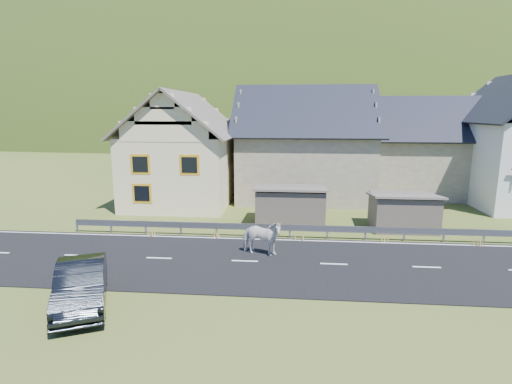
# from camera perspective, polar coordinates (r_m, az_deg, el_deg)

# --- Properties ---
(ground) EXTENTS (160.00, 160.00, 0.00)m
(ground) POSITION_cam_1_polar(r_m,az_deg,el_deg) (18.39, 11.06, -10.18)
(ground) COLOR #384A15
(ground) RESTS_ON ground
(road) EXTENTS (60.00, 7.00, 0.04)m
(road) POSITION_cam_1_polar(r_m,az_deg,el_deg) (18.38, 11.06, -10.13)
(road) COLOR black
(road) RESTS_ON ground
(lane_markings) EXTENTS (60.00, 6.60, 0.01)m
(lane_markings) POSITION_cam_1_polar(r_m,az_deg,el_deg) (18.37, 11.06, -10.05)
(lane_markings) COLOR silver
(lane_markings) RESTS_ON road
(guardrail) EXTENTS (28.10, 0.09, 0.75)m
(guardrail) POSITION_cam_1_polar(r_m,az_deg,el_deg) (21.68, 10.16, -5.23)
(guardrail) COLOR #93969B
(guardrail) RESTS_ON ground
(shed_left) EXTENTS (4.30, 3.30, 2.40)m
(shed_left) POSITION_cam_1_polar(r_m,az_deg,el_deg) (24.18, 4.93, -2.03)
(shed_left) COLOR #65584C
(shed_left) RESTS_ON ground
(shed_right) EXTENTS (3.80, 2.90, 2.20)m
(shed_right) POSITION_cam_1_polar(r_m,az_deg,el_deg) (24.57, 20.27, -2.73)
(shed_right) COLOR #65584C
(shed_right) RESTS_ON ground
(house_cream) EXTENTS (7.80, 9.80, 8.30)m
(house_cream) POSITION_cam_1_polar(r_m,az_deg,el_deg) (30.21, -10.35, 6.78)
(house_cream) COLOR beige
(house_cream) RESTS_ON ground
(house_stone_a) EXTENTS (10.80, 9.80, 8.90)m
(house_stone_a) POSITION_cam_1_polar(r_m,az_deg,el_deg) (32.10, 6.95, 7.64)
(house_stone_a) COLOR tan
(house_stone_a) RESTS_ON ground
(house_stone_b) EXTENTS (9.80, 8.80, 8.10)m
(house_stone_b) POSITION_cam_1_polar(r_m,az_deg,el_deg) (35.81, 23.16, 6.56)
(house_stone_b) COLOR tan
(house_stone_b) RESTS_ON ground
(mountain) EXTENTS (440.00, 280.00, 260.00)m
(mountain) POSITION_cam_1_polar(r_m,az_deg,el_deg) (198.94, 7.21, 3.62)
(mountain) COLOR #253F14
(mountain) RESTS_ON ground
(conifer_patch) EXTENTS (76.00, 50.00, 28.00)m
(conifer_patch) POSITION_cam_1_polar(r_m,az_deg,el_deg) (137.66, -17.74, 10.60)
(conifer_patch) COLOR black
(conifer_patch) RESTS_ON ground
(horse) EXTENTS (1.38, 2.20, 1.72)m
(horse) POSITION_cam_1_polar(r_m,az_deg,el_deg) (18.86, 0.76, -6.50)
(horse) COLOR silver
(horse) RESTS_ON road
(car) EXTENTS (3.36, 4.83, 1.51)m
(car) POSITION_cam_1_polar(r_m,az_deg,el_deg) (15.66, -23.68, -11.93)
(car) COLOR black
(car) RESTS_ON ground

